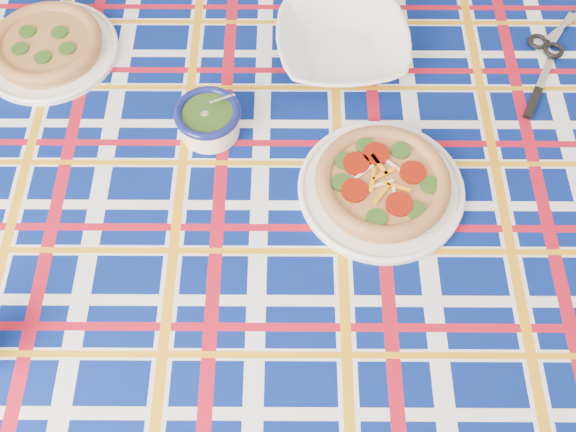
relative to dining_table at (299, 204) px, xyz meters
name	(u,v)px	position (x,y,z in m)	size (l,w,h in m)	color
floor	(457,354)	(0.36, -0.25, -0.63)	(4.00, 4.00, 0.00)	#976E4E
dining_table	(299,204)	(0.00, 0.00, 0.00)	(1.74, 1.44, 0.70)	brown
tablecloth	(299,198)	(0.00, 0.00, 0.02)	(1.52, 0.96, 0.10)	navy
main_focaccia_plate	(383,182)	(0.13, -0.07, 0.10)	(0.30, 0.30, 0.06)	#B1753F
pesto_bowl	(208,118)	(-0.11, 0.17, 0.11)	(0.12, 0.12, 0.07)	#1B340E
serving_bowl	(342,46)	(0.20, 0.25, 0.10)	(0.26, 0.26, 0.06)	white
second_focaccia_plate	(47,44)	(-0.34, 0.49, 0.10)	(0.29, 0.29, 0.05)	#B1753F
table_knife	(545,71)	(0.56, 0.05, 0.08)	(0.21, 0.02, 0.01)	silver
kitchen_scissors	(562,28)	(0.65, 0.14, 0.08)	(0.17, 0.08, 0.01)	silver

